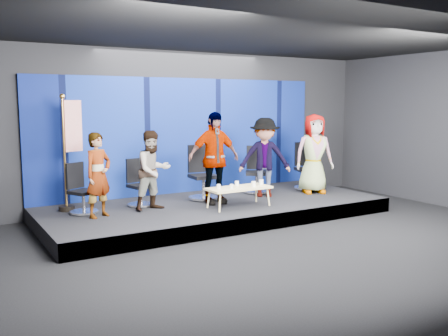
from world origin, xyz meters
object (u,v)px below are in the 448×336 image
(chair_b, at_px, (140,190))
(chair_c, at_px, (202,182))
(chair_d, at_px, (256,177))
(panelist_e, at_px, (314,154))
(chair_a, at_px, (82,197))
(flag_stand, at_px, (70,149))
(mug_a, at_px, (219,187))
(mug_d, at_px, (254,184))
(panelist_d, at_px, (265,157))
(panelist_b, at_px, (153,170))
(mug_c, at_px, (237,184))
(mug_b, at_px, (232,186))
(panelist_c, at_px, (214,158))
(panelist_a, at_px, (98,175))
(coffee_table, at_px, (239,189))
(mug_e, at_px, (261,182))
(chair_e, at_px, (306,174))

(chair_b, relative_size, chair_c, 0.82)
(chair_d, distance_m, panelist_e, 1.42)
(chair_a, bearing_deg, flag_stand, 75.97)
(mug_a, height_order, mug_d, mug_d)
(panelist_d, xyz_separation_m, panelist_e, (1.23, -0.20, 0.03))
(panelist_b, relative_size, panelist_d, 0.88)
(chair_d, relative_size, mug_c, 10.89)
(chair_d, height_order, mug_b, chair_d)
(panelist_b, height_order, panelist_c, panelist_c)
(panelist_a, xyz_separation_m, chair_d, (3.83, 0.60, -0.41))
(panelist_a, xyz_separation_m, coffee_table, (2.63, -0.54, -0.40))
(mug_c, distance_m, mug_d, 0.34)
(chair_a, height_order, coffee_table, chair_a)
(chair_a, bearing_deg, panelist_d, -30.98)
(mug_e, bearing_deg, panelist_c, 145.87)
(panelist_c, relative_size, flag_stand, 0.84)
(flag_stand, bearing_deg, chair_b, -28.16)
(panelist_a, height_order, panelist_e, panelist_e)
(chair_e, bearing_deg, panelist_a, -155.91)
(chair_d, height_order, coffee_table, chair_d)
(mug_b, bearing_deg, coffee_table, 19.15)
(mug_c, xyz_separation_m, mug_d, (0.25, -0.22, 0.00))
(chair_b, height_order, chair_c, chair_c)
(chair_a, height_order, chair_c, chair_c)
(coffee_table, distance_m, mug_c, 0.17)
(chair_b, bearing_deg, mug_d, -41.72)
(chair_d, relative_size, flag_stand, 0.48)
(chair_a, xyz_separation_m, panelist_c, (2.58, -0.43, 0.62))
(chair_d, distance_m, mug_b, 1.86)
(mug_e, bearing_deg, coffee_table, -176.99)
(chair_b, distance_m, coffee_table, 1.98)
(panelist_c, bearing_deg, panelist_b, -177.64)
(panelist_a, xyz_separation_m, chair_c, (2.40, 0.54, -0.39))
(chair_a, xyz_separation_m, mug_e, (3.38, -0.98, 0.14))
(panelist_e, distance_m, flag_stand, 5.31)
(chair_d, bearing_deg, panelist_d, -71.32)
(chair_a, distance_m, panelist_a, 0.68)
(panelist_b, height_order, chair_c, panelist_b)
(coffee_table, distance_m, mug_a, 0.45)
(mug_c, bearing_deg, chair_a, 163.20)
(chair_e, distance_m, mug_b, 2.89)
(chair_a, distance_m, mug_a, 2.58)
(mug_c, height_order, mug_d, mug_d)
(panelist_e, height_order, mug_b, panelist_e)
(chair_d, height_order, mug_d, chair_d)
(panelist_b, distance_m, coffee_table, 1.71)
(chair_c, distance_m, mug_e, 1.32)
(mug_e, distance_m, flag_stand, 3.80)
(panelist_d, height_order, flag_stand, flag_stand)
(mug_a, bearing_deg, chair_d, 34.14)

